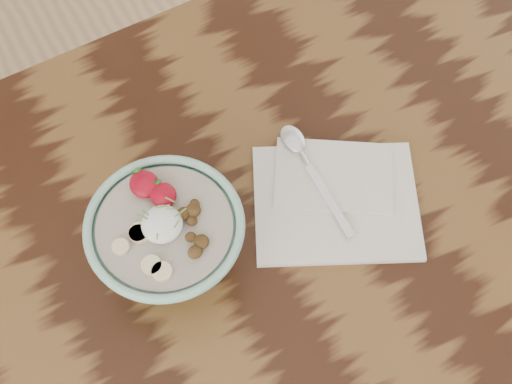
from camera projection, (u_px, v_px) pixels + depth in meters
table at (243, 278)px, 107.26cm from camera, size 160.00×90.00×75.00cm
breakfast_bowl at (168, 239)px, 92.63cm from camera, size 20.35×20.35×13.41cm
napkin at (335, 197)px, 102.53cm from camera, size 29.41×27.47×1.44cm
spoon at (302, 154)px, 104.38cm from camera, size 3.64×20.19×1.05cm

